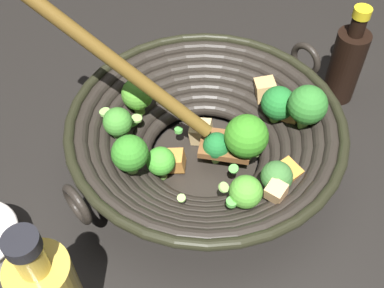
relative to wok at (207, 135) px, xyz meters
The scene contains 4 objects.
ground_plane 0.06m from the wok, 99.87° to the left, with size 4.00×4.00×0.00m, color black.
wok is the anchor object (origin of this frame).
soy_sauce_bottle 0.26m from the wok, 23.07° to the right, with size 0.05×0.05×0.16m.
garlic_bulb 0.34m from the wok, 12.54° to the right, with size 0.05×0.05×0.05m, color silver.
Camera 1 is at (-0.36, -0.23, 0.55)m, focal length 45.03 mm.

